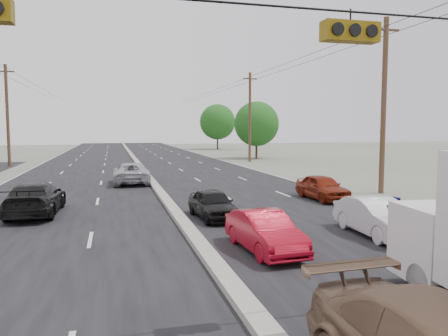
% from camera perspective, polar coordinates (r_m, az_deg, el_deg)
% --- Properties ---
extents(road_surface, '(20.00, 160.00, 0.02)m').
position_cam_1_polar(road_surface, '(37.36, -10.33, -0.67)').
color(road_surface, black).
rests_on(road_surface, ground).
extents(center_median, '(0.50, 160.00, 0.20)m').
position_cam_1_polar(center_median, '(37.35, -10.34, -0.52)').
color(center_median, gray).
rests_on(center_median, ground).
extents(utility_pole_left_c, '(1.60, 0.30, 10.00)m').
position_cam_1_polar(utility_pole_left_c, '(48.13, -26.44, 6.25)').
color(utility_pole_left_c, '#422D1E').
rests_on(utility_pole_left_c, ground).
extents(utility_pole_right_b, '(1.60, 0.30, 10.00)m').
position_cam_1_polar(utility_pole_right_b, '(26.80, 20.14, 7.76)').
color(utility_pole_right_b, '#422D1E').
rests_on(utility_pole_right_b, ground).
extents(utility_pole_right_c, '(1.60, 0.30, 10.00)m').
position_cam_1_polar(utility_pole_right_c, '(49.47, 3.40, 6.73)').
color(utility_pole_right_c, '#422D1E').
rests_on(utility_pole_right_c, ground).
extents(traffic_signals, '(25.00, 0.30, 0.54)m').
position_cam_1_polar(traffic_signals, '(8.33, 15.53, 17.07)').
color(traffic_signals, black).
rests_on(traffic_signals, ground).
extents(tree_right_mid, '(5.60, 5.60, 7.14)m').
position_cam_1_polar(tree_right_mid, '(54.99, 4.28, 5.77)').
color(tree_right_mid, '#382619').
rests_on(tree_right_mid, ground).
extents(tree_right_far, '(6.40, 6.40, 8.16)m').
position_cam_1_polar(tree_right_far, '(79.31, -0.86, 6.04)').
color(tree_right_far, '#382619').
rests_on(tree_right_far, ground).
extents(red_sedan, '(1.57, 3.81, 1.23)m').
position_cam_1_polar(red_sedan, '(13.45, 5.30, -8.33)').
color(red_sedan, '#9E091B').
rests_on(red_sedan, ground).
extents(queue_car_a, '(1.74, 3.68, 1.22)m').
position_cam_1_polar(queue_car_a, '(18.20, -1.44, -4.77)').
color(queue_car_a, black).
rests_on(queue_car_a, ground).
extents(queue_car_b, '(1.55, 4.04, 1.31)m').
position_cam_1_polar(queue_car_b, '(16.18, 19.33, -6.14)').
color(queue_car_b, silver).
rests_on(queue_car_b, ground).
extents(queue_car_d, '(2.33, 4.60, 1.28)m').
position_cam_1_polar(queue_car_d, '(15.39, 24.88, -6.97)').
color(queue_car_d, '#0F124B').
rests_on(queue_car_d, ground).
extents(queue_car_e, '(1.72, 3.91, 1.31)m').
position_cam_1_polar(queue_car_e, '(23.54, 12.73, -2.51)').
color(queue_car_e, maroon).
rests_on(queue_car_e, ground).
extents(oncoming_near, '(2.18, 5.01, 1.43)m').
position_cam_1_polar(oncoming_near, '(20.64, -23.40, -3.70)').
color(oncoming_near, black).
rests_on(oncoming_near, ground).
extents(oncoming_far, '(2.42, 5.14, 1.42)m').
position_cam_1_polar(oncoming_far, '(30.34, -12.05, -0.69)').
color(oncoming_far, '#A9ABB1').
rests_on(oncoming_far, ground).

